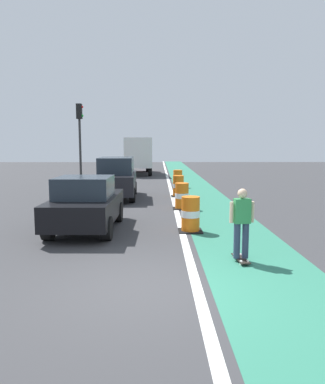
{
  "coord_description": "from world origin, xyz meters",
  "views": [
    {
      "loc": [
        0.18,
        -6.64,
        2.68
      ],
      "look_at": [
        0.31,
        5.62,
        1.1
      ],
      "focal_mm": 34.74,
      "sensor_mm": 36.0,
      "label": 1
    }
  ],
  "objects_px": {
    "delivery_truck_down_block": "(137,154)",
    "traffic_barrel_mid": "(182,196)",
    "parked_sedan_nearest": "(86,204)",
    "parked_suv_second": "(117,178)",
    "traffic_barrel_front": "(191,215)",
    "traffic_light_corner": "(80,131)",
    "traffic_barrel_back": "(178,186)",
    "skateboarder_on_lane": "(242,223)",
    "traffic_barrel_far": "(178,179)"
  },
  "relations": [
    {
      "from": "delivery_truck_down_block",
      "to": "traffic_light_corner",
      "type": "height_order",
      "value": "traffic_light_corner"
    },
    {
      "from": "traffic_barrel_mid",
      "to": "traffic_barrel_far",
      "type": "distance_m",
      "value": 7.85
    },
    {
      "from": "skateboarder_on_lane",
      "to": "parked_sedan_nearest",
      "type": "bearing_deg",
      "value": 142.69
    },
    {
      "from": "traffic_barrel_mid",
      "to": "traffic_barrel_far",
      "type": "relative_size",
      "value": 1.0
    },
    {
      "from": "parked_suv_second",
      "to": "delivery_truck_down_block",
      "type": "xyz_separation_m",
      "value": [
        0.17,
        15.37,
        0.81
      ]
    },
    {
      "from": "parked_sedan_nearest",
      "to": "traffic_barrel_front",
      "type": "relative_size",
      "value": 3.79
    },
    {
      "from": "parked_suv_second",
      "to": "traffic_light_corner",
      "type": "height_order",
      "value": "traffic_light_corner"
    },
    {
      "from": "skateboarder_on_lane",
      "to": "traffic_light_corner",
      "type": "distance_m",
      "value": 16.2
    },
    {
      "from": "parked_suv_second",
      "to": "traffic_barrel_front",
      "type": "height_order",
      "value": "parked_suv_second"
    },
    {
      "from": "parked_suv_second",
      "to": "traffic_light_corner",
      "type": "xyz_separation_m",
      "value": [
        -2.67,
        4.34,
        2.47
      ]
    },
    {
      "from": "traffic_barrel_front",
      "to": "parked_sedan_nearest",
      "type": "bearing_deg",
      "value": 176.3
    },
    {
      "from": "skateboarder_on_lane",
      "to": "delivery_truck_down_block",
      "type": "distance_m",
      "value": 25.88
    },
    {
      "from": "delivery_truck_down_block",
      "to": "traffic_barrel_mid",
      "type": "bearing_deg",
      "value": -81.14
    },
    {
      "from": "skateboarder_on_lane",
      "to": "traffic_barrel_front",
      "type": "height_order",
      "value": "skateboarder_on_lane"
    },
    {
      "from": "traffic_barrel_front",
      "to": "traffic_barrel_mid",
      "type": "xyz_separation_m",
      "value": [
        -0.02,
        4.05,
        0.0
      ]
    },
    {
      "from": "traffic_barrel_mid",
      "to": "skateboarder_on_lane",
      "type": "bearing_deg",
      "value": -82.47
    },
    {
      "from": "traffic_barrel_front",
      "to": "traffic_barrel_far",
      "type": "bearing_deg",
      "value": 88.97
    },
    {
      "from": "skateboarder_on_lane",
      "to": "parked_sedan_nearest",
      "type": "relative_size",
      "value": 0.41
    },
    {
      "from": "traffic_barrel_front",
      "to": "traffic_barrel_far",
      "type": "height_order",
      "value": "same"
    },
    {
      "from": "traffic_barrel_mid",
      "to": "traffic_barrel_front",
      "type": "bearing_deg",
      "value": -89.78
    },
    {
      "from": "skateboarder_on_lane",
      "to": "traffic_barrel_mid",
      "type": "bearing_deg",
      "value": 97.53
    },
    {
      "from": "traffic_barrel_back",
      "to": "traffic_light_corner",
      "type": "height_order",
      "value": "traffic_light_corner"
    },
    {
      "from": "parked_suv_second",
      "to": "traffic_light_corner",
      "type": "relative_size",
      "value": 0.91
    },
    {
      "from": "traffic_light_corner",
      "to": "traffic_barrel_back",
      "type": "bearing_deg",
      "value": -33.55
    },
    {
      "from": "traffic_light_corner",
      "to": "traffic_barrel_front",
      "type": "bearing_deg",
      "value": -63.6
    },
    {
      "from": "skateboarder_on_lane",
      "to": "parked_suv_second",
      "type": "xyz_separation_m",
      "value": [
        -3.99,
        10.2,
        0.12
      ]
    },
    {
      "from": "parked_sedan_nearest",
      "to": "traffic_barrel_far",
      "type": "bearing_deg",
      "value": 73.54
    },
    {
      "from": "traffic_light_corner",
      "to": "parked_suv_second",
      "type": "bearing_deg",
      "value": -58.39
    },
    {
      "from": "parked_sedan_nearest",
      "to": "parked_suv_second",
      "type": "relative_size",
      "value": 0.89
    },
    {
      "from": "skateboarder_on_lane",
      "to": "parked_suv_second",
      "type": "relative_size",
      "value": 0.36
    },
    {
      "from": "traffic_barrel_mid",
      "to": "traffic_light_corner",
      "type": "bearing_deg",
      "value": 127.26
    },
    {
      "from": "skateboarder_on_lane",
      "to": "traffic_barrel_back",
      "type": "height_order",
      "value": "skateboarder_on_lane"
    },
    {
      "from": "parked_sedan_nearest",
      "to": "delivery_truck_down_block",
      "type": "distance_m",
      "value": 22.44
    },
    {
      "from": "parked_sedan_nearest",
      "to": "delivery_truck_down_block",
      "type": "bearing_deg",
      "value": 89.16
    },
    {
      "from": "traffic_barrel_front",
      "to": "traffic_barrel_back",
      "type": "height_order",
      "value": "same"
    },
    {
      "from": "delivery_truck_down_block",
      "to": "traffic_light_corner",
      "type": "distance_m",
      "value": 11.51
    },
    {
      "from": "skateboarder_on_lane",
      "to": "traffic_barrel_back",
      "type": "relative_size",
      "value": 1.55
    },
    {
      "from": "traffic_barrel_far",
      "to": "traffic_barrel_mid",
      "type": "bearing_deg",
      "value": -91.67
    },
    {
      "from": "traffic_barrel_back",
      "to": "skateboarder_on_lane",
      "type": "bearing_deg",
      "value": -85.31
    },
    {
      "from": "traffic_barrel_far",
      "to": "delivery_truck_down_block",
      "type": "xyz_separation_m",
      "value": [
        -3.13,
        10.72,
        1.31
      ]
    },
    {
      "from": "delivery_truck_down_block",
      "to": "traffic_barrel_front",
      "type": "bearing_deg",
      "value": -82.66
    },
    {
      "from": "traffic_barrel_front",
      "to": "traffic_barrel_far",
      "type": "xyz_separation_m",
      "value": [
        0.21,
        11.9,
        0.0
      ]
    },
    {
      "from": "parked_suv_second",
      "to": "traffic_barrel_front",
      "type": "distance_m",
      "value": 7.89
    },
    {
      "from": "traffic_barrel_far",
      "to": "traffic_light_corner",
      "type": "distance_m",
      "value": 6.67
    },
    {
      "from": "parked_sedan_nearest",
      "to": "traffic_barrel_front",
      "type": "xyz_separation_m",
      "value": [
        3.24,
        -0.21,
        -0.3
      ]
    },
    {
      "from": "traffic_barrel_back",
      "to": "traffic_barrel_mid",
      "type": "bearing_deg",
      "value": -90.72
    },
    {
      "from": "skateboarder_on_lane",
      "to": "traffic_barrel_front",
      "type": "bearing_deg",
      "value": 107.12
    },
    {
      "from": "skateboarder_on_lane",
      "to": "parked_suv_second",
      "type": "height_order",
      "value": "parked_suv_second"
    },
    {
      "from": "delivery_truck_down_block",
      "to": "traffic_light_corner",
      "type": "relative_size",
      "value": 1.52
    },
    {
      "from": "traffic_barrel_front",
      "to": "delivery_truck_down_block",
      "type": "relative_size",
      "value": 0.14
    }
  ]
}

